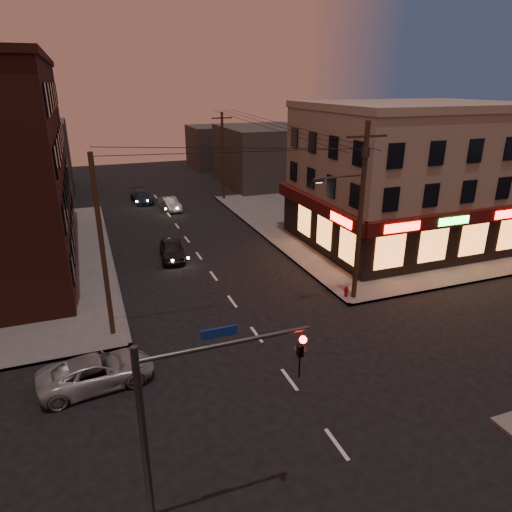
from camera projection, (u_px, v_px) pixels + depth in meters
name	position (u px, v px, depth m)	size (l,w,h in m)	color
ground	(289.00, 380.00, 19.60)	(120.00, 120.00, 0.00)	black
sidewalk_ne	(381.00, 220.00, 42.12)	(24.00, 28.00, 0.15)	#514F4C
pizza_building	(408.00, 175.00, 34.69)	(15.85, 12.85, 10.50)	gray
bg_building_ne_a	(265.00, 156.00, 56.19)	(10.00, 12.00, 7.00)	#3F3D3A
bg_building_nw	(26.00, 159.00, 50.60)	(9.00, 10.00, 8.00)	#3F3D3A
bg_building_ne_b	(218.00, 147.00, 67.95)	(8.00, 8.00, 6.00)	#3F3D3A
utility_pole_main	(359.00, 204.00, 24.82)	(4.20, 0.44, 10.00)	#382619
utility_pole_far	(223.00, 156.00, 48.16)	(0.26, 0.26, 9.00)	#382619
utility_pole_west	(102.00, 249.00, 21.38)	(0.24, 0.24, 9.00)	#382619
traffic_signal	(184.00, 416.00, 11.38)	(4.49, 0.32, 6.47)	#333538
suv_cross	(97.00, 371.00, 19.05)	(2.16, 4.69, 1.30)	gray
sedan_near	(172.00, 250.00, 32.82)	(1.66, 4.12, 1.40)	black
sedan_mid	(170.00, 204.00, 45.47)	(1.32, 3.80, 1.25)	gray
sedan_far	(142.00, 197.00, 48.36)	(1.78, 4.38, 1.27)	#192333
fire_hydrant	(346.00, 291.00, 26.77)	(0.31, 0.31, 0.68)	maroon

